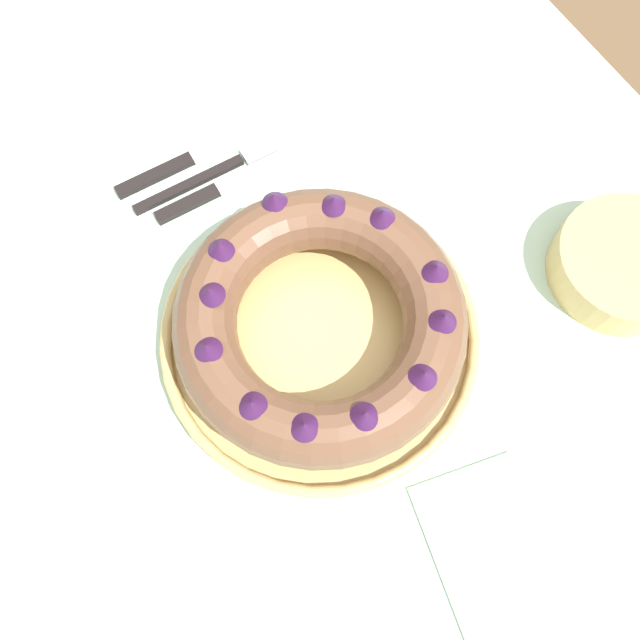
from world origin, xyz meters
The scene contains 9 objects.
ground_plane centered at (0.00, 0.00, 0.00)m, with size 8.00×8.00×0.00m, color brown.
dining_table centered at (0.00, 0.00, 0.66)m, with size 1.43×1.10×0.74m.
serving_dish centered at (0.02, 0.04, 0.75)m, with size 0.34×0.34×0.03m.
bundt_cake centered at (0.02, 0.04, 0.80)m, with size 0.30×0.30×0.08m.
fork centered at (-0.23, 0.05, 0.75)m, with size 0.02×0.20×0.01m.
serving_knife centered at (-0.26, 0.02, 0.75)m, with size 0.02×0.22×0.01m.
cake_knife centered at (-0.20, 0.02, 0.75)m, with size 0.02×0.18×0.01m.
side_bowl centered at (0.12, 0.36, 0.77)m, with size 0.15×0.15×0.05m, color tan.
napkin centered at (0.29, 0.07, 0.74)m, with size 0.16×0.11×0.00m, color #B2D1B7.
Camera 1 is at (0.21, -0.07, 1.38)m, focal length 35.00 mm.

